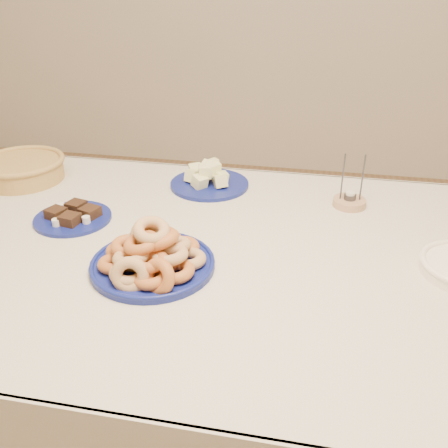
% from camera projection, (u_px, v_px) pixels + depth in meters
% --- Properties ---
extents(ground, '(5.00, 5.00, 0.00)m').
position_uv_depth(ground, '(227.00, 447.00, 1.63)').
color(ground, brown).
rests_on(ground, ground).
extents(dining_table, '(1.71, 1.11, 0.75)m').
position_uv_depth(dining_table, '(228.00, 284.00, 1.32)').
color(dining_table, brown).
rests_on(dining_table, ground).
extents(donut_platter, '(0.31, 0.31, 0.14)m').
position_uv_depth(donut_platter, '(152.00, 257.00, 1.18)').
color(donut_platter, navy).
rests_on(donut_platter, dining_table).
extents(melon_plate, '(0.33, 0.33, 0.09)m').
position_uv_depth(melon_plate, '(208.00, 179.00, 1.62)').
color(melon_plate, navy).
rests_on(melon_plate, dining_table).
extents(brownie_plate, '(0.27, 0.27, 0.04)m').
position_uv_depth(brownie_plate, '(73.00, 216.00, 1.41)').
color(brownie_plate, navy).
rests_on(brownie_plate, dining_table).
extents(wicker_basket, '(0.34, 0.34, 0.08)m').
position_uv_depth(wicker_basket, '(22.00, 168.00, 1.66)').
color(wicker_basket, olive).
rests_on(wicker_basket, dining_table).
extents(candle_holder, '(0.10, 0.10, 0.16)m').
position_uv_depth(candle_holder, '(349.00, 201.00, 1.49)').
color(candle_holder, '#A97F5D').
rests_on(candle_holder, dining_table).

